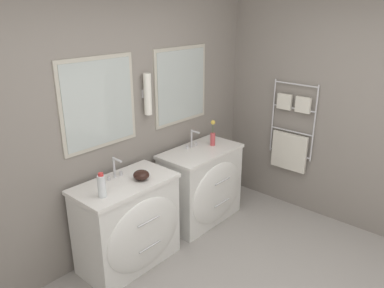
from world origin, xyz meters
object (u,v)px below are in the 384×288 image
at_px(toiletry_bottle, 102,186).
at_px(flower_vase, 213,135).
at_px(vanity_left, 129,224).
at_px(amenity_bowl, 141,175).
at_px(vanity_right, 203,185).

xyz_separation_m(toiletry_bottle, flower_vase, (1.56, 0.08, 0.02)).
height_order(vanity_left, amenity_bowl, amenity_bowl).
bearing_deg(flower_vase, vanity_left, -178.74).
height_order(toiletry_bottle, amenity_bowl, toiletry_bottle).
distance_m(vanity_left, amenity_bowl, 0.49).
bearing_deg(amenity_bowl, vanity_left, 161.08).
relative_size(vanity_right, toiletry_bottle, 4.37).
bearing_deg(vanity_right, amenity_bowl, -177.18).
bearing_deg(toiletry_bottle, vanity_left, 9.95).
bearing_deg(amenity_bowl, flower_vase, 3.73).
relative_size(vanity_left, vanity_right, 1.00).
bearing_deg(vanity_left, vanity_right, 0.00).
relative_size(toiletry_bottle, flower_vase, 0.72).
distance_m(vanity_right, toiletry_bottle, 1.46).
bearing_deg(flower_vase, vanity_right, -172.07).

